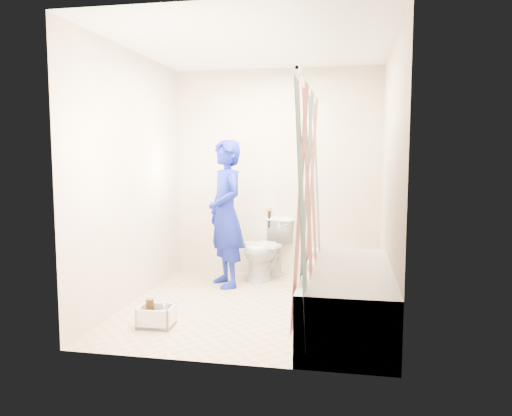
% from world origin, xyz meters
% --- Properties ---
extents(floor, '(2.60, 2.60, 0.00)m').
position_xyz_m(floor, '(0.00, 0.00, 0.00)').
color(floor, tan).
rests_on(floor, ground).
extents(ceiling, '(2.40, 2.60, 0.02)m').
position_xyz_m(ceiling, '(0.00, 0.00, 2.40)').
color(ceiling, white).
rests_on(ceiling, wall_back).
extents(wall_back, '(2.40, 0.02, 2.40)m').
position_xyz_m(wall_back, '(0.00, 1.30, 1.20)').
color(wall_back, beige).
rests_on(wall_back, ground).
extents(wall_front, '(2.40, 0.02, 2.40)m').
position_xyz_m(wall_front, '(0.00, -1.30, 1.20)').
color(wall_front, beige).
rests_on(wall_front, ground).
extents(wall_left, '(0.02, 2.60, 2.40)m').
position_xyz_m(wall_left, '(-1.20, 0.00, 1.20)').
color(wall_left, beige).
rests_on(wall_left, ground).
extents(wall_right, '(0.02, 2.60, 2.40)m').
position_xyz_m(wall_right, '(1.20, 0.00, 1.20)').
color(wall_right, beige).
rests_on(wall_right, ground).
extents(bathtub, '(0.70, 1.75, 0.50)m').
position_xyz_m(bathtub, '(0.85, -0.43, 0.27)').
color(bathtub, silver).
rests_on(bathtub, ground).
extents(curtain_rod, '(0.02, 1.90, 0.02)m').
position_xyz_m(curtain_rod, '(0.52, -0.43, 1.95)').
color(curtain_rod, silver).
rests_on(curtain_rod, wall_back).
extents(shower_curtain, '(0.06, 1.75, 1.80)m').
position_xyz_m(shower_curtain, '(0.52, -0.43, 1.02)').
color(shower_curtain, white).
rests_on(shower_curtain, curtain_rod).
extents(toilet, '(0.62, 0.78, 0.69)m').
position_xyz_m(toilet, '(-0.08, 1.08, 0.35)').
color(toilet, white).
rests_on(toilet, ground).
extents(tank_lid, '(0.46, 0.33, 0.03)m').
position_xyz_m(tank_lid, '(-0.12, 0.98, 0.41)').
color(tank_lid, silver).
rests_on(tank_lid, toilet).
extents(tank_internals, '(0.16, 0.09, 0.23)m').
position_xyz_m(tank_internals, '(-0.05, 1.27, 0.68)').
color(tank_internals, black).
rests_on(tank_internals, toilet).
extents(plumber, '(0.64, 0.69, 1.58)m').
position_xyz_m(plumber, '(-0.46, 0.69, 0.79)').
color(plumber, '#1014A2').
rests_on(plumber, ground).
extents(cleaning_caddy, '(0.29, 0.24, 0.22)m').
position_xyz_m(cleaning_caddy, '(-0.70, -0.69, 0.08)').
color(cleaning_caddy, silver).
rests_on(cleaning_caddy, ground).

